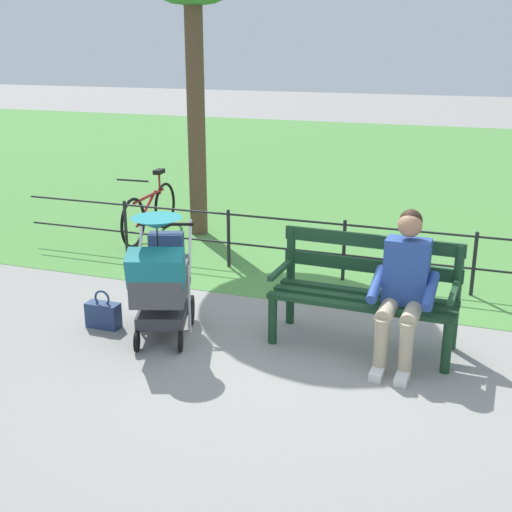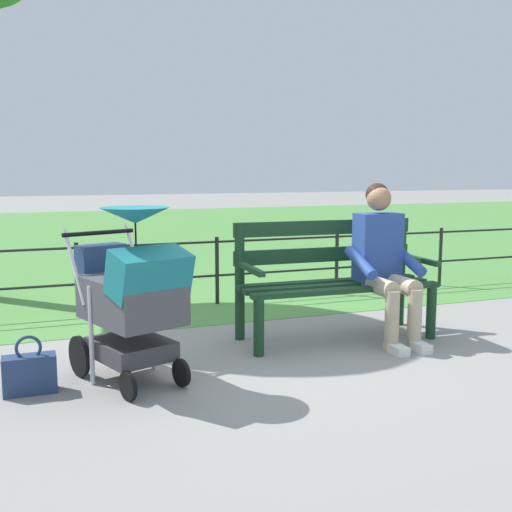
{
  "view_description": "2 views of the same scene",
  "coord_description": "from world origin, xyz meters",
  "px_view_note": "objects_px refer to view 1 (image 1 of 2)",
  "views": [
    {
      "loc": [
        -1.45,
        5.3,
        2.57
      ],
      "look_at": [
        0.45,
        0.01,
        0.74
      ],
      "focal_mm": 46.37,
      "sensor_mm": 36.0,
      "label": 1
    },
    {
      "loc": [
        1.81,
        4.3,
        1.38
      ],
      "look_at": [
        0.17,
        -0.05,
        0.72
      ],
      "focal_mm": 42.82,
      "sensor_mm": 36.0,
      "label": 2
    }
  ],
  "objects_px": {
    "handbag": "(103,314)",
    "bicycle": "(150,211)",
    "person_on_bench": "(404,284)",
    "park_bench": "(366,287)",
    "stroller": "(161,276)"
  },
  "relations": [
    {
      "from": "stroller",
      "to": "handbag",
      "type": "xyz_separation_m",
      "value": [
        0.64,
        -0.02,
        -0.47
      ]
    },
    {
      "from": "handbag",
      "to": "person_on_bench",
      "type": "bearing_deg",
      "value": -174.14
    },
    {
      "from": "stroller",
      "to": "handbag",
      "type": "bearing_deg",
      "value": -2.18
    },
    {
      "from": "park_bench",
      "to": "handbag",
      "type": "bearing_deg",
      "value": 11.95
    },
    {
      "from": "park_bench",
      "to": "stroller",
      "type": "distance_m",
      "value": 1.81
    },
    {
      "from": "stroller",
      "to": "bicycle",
      "type": "relative_size",
      "value": 0.69
    },
    {
      "from": "person_on_bench",
      "to": "stroller",
      "type": "relative_size",
      "value": 1.11
    },
    {
      "from": "park_bench",
      "to": "person_on_bench",
      "type": "bearing_deg",
      "value": 147.38
    },
    {
      "from": "person_on_bench",
      "to": "bicycle",
      "type": "bearing_deg",
      "value": -34.43
    },
    {
      "from": "stroller",
      "to": "person_on_bench",
      "type": "bearing_deg",
      "value": -171.7
    },
    {
      "from": "person_on_bench",
      "to": "bicycle",
      "type": "distance_m",
      "value": 4.57
    },
    {
      "from": "stroller",
      "to": "handbag",
      "type": "distance_m",
      "value": 0.79
    },
    {
      "from": "handbag",
      "to": "bicycle",
      "type": "distance_m",
      "value": 3.05
    },
    {
      "from": "stroller",
      "to": "bicycle",
      "type": "height_order",
      "value": "stroller"
    },
    {
      "from": "bicycle",
      "to": "stroller",
      "type": "bearing_deg",
      "value": 120.25
    }
  ]
}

